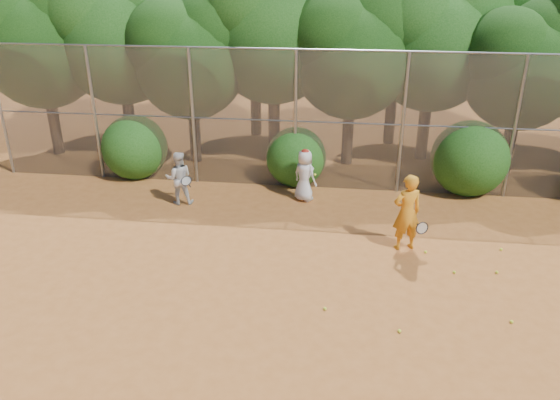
# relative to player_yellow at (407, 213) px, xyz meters

# --- Properties ---
(ground) EXTENTS (80.00, 80.00, 0.00)m
(ground) POSITION_rel_player_yellow_xyz_m (-1.93, -2.55, -0.93)
(ground) COLOR #9B5623
(ground) RESTS_ON ground
(fence_back) EXTENTS (20.05, 0.09, 4.03)m
(fence_back) POSITION_rel_player_yellow_xyz_m (-2.05, 3.45, 1.13)
(fence_back) COLOR gray
(fence_back) RESTS_ON ground
(tree_0) EXTENTS (4.38, 3.81, 6.00)m
(tree_0) POSITION_rel_player_yellow_xyz_m (-11.37, 5.49, 3.01)
(tree_0) COLOR black
(tree_0) RESTS_ON ground
(tree_1) EXTENTS (4.64, 4.03, 6.35)m
(tree_1) POSITION_rel_player_yellow_xyz_m (-8.87, 5.99, 3.24)
(tree_1) COLOR black
(tree_1) RESTS_ON ground
(tree_2) EXTENTS (3.99, 3.47, 5.47)m
(tree_2) POSITION_rel_player_yellow_xyz_m (-6.38, 5.28, 2.66)
(tree_2) COLOR black
(tree_2) RESTS_ON ground
(tree_3) EXTENTS (4.89, 4.26, 6.70)m
(tree_3) POSITION_rel_player_yellow_xyz_m (-3.87, 6.29, 3.47)
(tree_3) COLOR black
(tree_3) RESTS_ON ground
(tree_4) EXTENTS (4.19, 3.64, 5.73)m
(tree_4) POSITION_rel_player_yellow_xyz_m (-1.37, 5.68, 2.83)
(tree_4) COLOR black
(tree_4) RESTS_ON ground
(tree_5) EXTENTS (4.51, 3.92, 6.17)m
(tree_5) POSITION_rel_player_yellow_xyz_m (1.13, 6.49, 3.12)
(tree_5) COLOR black
(tree_5) RESTS_ON ground
(tree_6) EXTENTS (3.86, 3.36, 5.29)m
(tree_6) POSITION_rel_player_yellow_xyz_m (3.62, 5.48, 2.54)
(tree_6) COLOR black
(tree_6) RESTS_ON ground
(tree_9) EXTENTS (4.83, 4.20, 6.62)m
(tree_9) POSITION_rel_player_yellow_xyz_m (-9.87, 8.29, 3.41)
(tree_9) COLOR black
(tree_9) RESTS_ON ground
(tree_10) EXTENTS (5.15, 4.48, 7.06)m
(tree_10) POSITION_rel_player_yellow_xyz_m (-4.86, 8.49, 3.70)
(tree_10) COLOR black
(tree_10) RESTS_ON ground
(tree_11) EXTENTS (4.64, 4.03, 6.35)m
(tree_11) POSITION_rel_player_yellow_xyz_m (0.13, 8.09, 3.24)
(tree_11) COLOR black
(tree_11) RESTS_ON ground
(tree_12) EXTENTS (5.02, 4.37, 6.88)m
(tree_12) POSITION_rel_player_yellow_xyz_m (4.64, 8.69, 3.58)
(tree_12) COLOR black
(tree_12) RESTS_ON ground
(bush_0) EXTENTS (2.00, 2.00, 2.00)m
(bush_0) POSITION_rel_player_yellow_xyz_m (-7.93, 3.75, 0.07)
(bush_0) COLOR #194812
(bush_0) RESTS_ON ground
(bush_1) EXTENTS (1.80, 1.80, 1.80)m
(bush_1) POSITION_rel_player_yellow_xyz_m (-2.93, 3.75, -0.03)
(bush_1) COLOR #194812
(bush_1) RESTS_ON ground
(bush_2) EXTENTS (2.20, 2.20, 2.20)m
(bush_2) POSITION_rel_player_yellow_xyz_m (2.07, 3.75, 0.17)
(bush_2) COLOR #194812
(bush_2) RESTS_ON ground
(player_yellow) EXTENTS (0.90, 0.65, 1.86)m
(player_yellow) POSITION_rel_player_yellow_xyz_m (0.00, 0.00, 0.00)
(player_yellow) COLOR orange
(player_yellow) RESTS_ON ground
(player_teen) EXTENTS (0.86, 0.79, 1.50)m
(player_teen) POSITION_rel_player_yellow_xyz_m (-2.56, 2.49, -0.18)
(player_teen) COLOR silver
(player_teen) RESTS_ON ground
(player_white) EXTENTS (0.89, 0.80, 1.49)m
(player_white) POSITION_rel_player_yellow_xyz_m (-5.96, 1.83, -0.18)
(player_white) COLOR silver
(player_white) RESTS_ON ground
(ball_0) EXTENTS (0.07, 0.07, 0.07)m
(ball_0) POSITION_rel_player_yellow_xyz_m (1.01, -1.02, -0.89)
(ball_0) COLOR #CEE429
(ball_0) RESTS_ON ground
(ball_1) EXTENTS (0.07, 0.07, 0.07)m
(ball_1) POSITION_rel_player_yellow_xyz_m (1.93, -0.90, -0.89)
(ball_1) COLOR #CEE429
(ball_1) RESTS_ON ground
(ball_2) EXTENTS (0.07, 0.07, 0.07)m
(ball_2) POSITION_rel_player_yellow_xyz_m (-0.32, -3.23, -0.89)
(ball_2) COLOR #CEE429
(ball_2) RESTS_ON ground
(ball_3) EXTENTS (0.07, 0.07, 0.07)m
(ball_3) POSITION_rel_player_yellow_xyz_m (1.79, -2.69, -0.89)
(ball_3) COLOR #CEE429
(ball_3) RESTS_ON ground
(ball_4) EXTENTS (0.07, 0.07, 0.07)m
(ball_4) POSITION_rel_player_yellow_xyz_m (-1.71, -2.71, -0.89)
(ball_4) COLOR #CEE429
(ball_4) RESTS_ON ground
(ball_5) EXTENTS (0.07, 0.07, 0.07)m
(ball_5) POSITION_rel_player_yellow_xyz_m (2.26, 0.16, -0.89)
(ball_5) COLOR #CEE429
(ball_5) RESTS_ON ground
(ball_6) EXTENTS (0.07, 0.07, 0.07)m
(ball_6) POSITION_rel_player_yellow_xyz_m (0.50, -0.19, -0.89)
(ball_6) COLOR #CEE429
(ball_6) RESTS_ON ground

